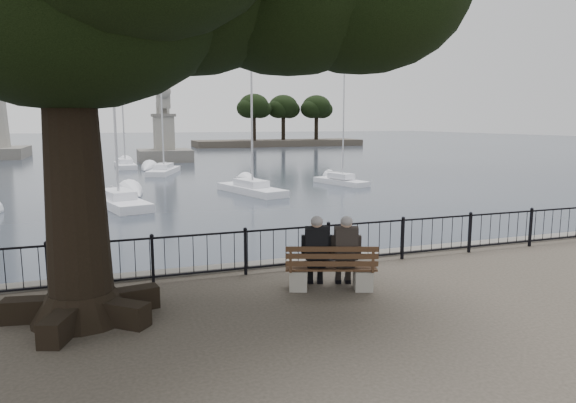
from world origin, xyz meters
name	(u,v)px	position (x,y,z in m)	size (l,w,h in m)	color
harbor	(281,285)	(0.00, 3.00, -0.50)	(260.00, 260.00, 1.20)	#5B5955
railing	(288,247)	(0.00, 2.50, 0.56)	(22.06, 0.06, 1.00)	black
bench	(331,274)	(0.37, 0.92, 0.34)	(1.91, 1.13, 0.96)	gray
person_left	(316,255)	(0.13, 1.12, 0.70)	(0.61, 0.84, 1.53)	black
person_right	(345,255)	(0.68, 0.92, 0.70)	(0.61, 0.84, 1.53)	black
lion_monument	(164,142)	(2.00, 49.94, 1.10)	(5.69, 5.69, 8.47)	#5B5955
sailboat_b	(119,199)	(-3.41, 19.62, -0.63)	(3.21, 6.24, 13.29)	white
sailboat_c	(251,188)	(4.39, 22.06, -0.69)	(3.23, 6.06, 10.81)	white
sailboat_d	(341,180)	(11.53, 24.36, -0.72)	(2.54, 4.82, 8.56)	white
sailboat_f	(164,170)	(0.50, 36.04, -0.68)	(3.47, 6.08, 11.26)	white
sailboat_h	(125,164)	(-2.39, 43.18, -0.65)	(1.97, 5.98, 12.70)	white
far_shore	(282,124)	(25.54, 79.46, 3.00)	(30.00, 8.60, 9.18)	#353028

